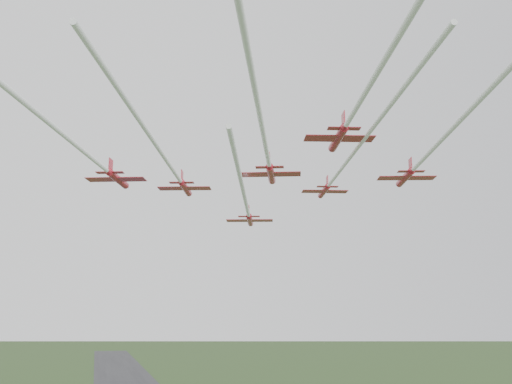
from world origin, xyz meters
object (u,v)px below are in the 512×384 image
object	(u,v)px
jet_row2_left	(169,163)
jet_row3_mid	(264,137)
jet_row4_right	(373,79)
jet_lead	(246,204)
jet_row2_right	(345,165)
jet_row3_left	(74,143)
jet_row3_right	(436,146)

from	to	relation	value
jet_row2_left	jet_row3_mid	size ratio (longest dim) A/B	0.93
jet_row4_right	jet_lead	bearing A→B (deg)	103.21
jet_row2_right	jet_row3_mid	bearing A→B (deg)	-134.40
jet_row2_right	jet_row3_left	size ratio (longest dim) A/B	0.96
jet_row3_mid	jet_row4_right	xyz separation A→B (m)	(5.37, -18.26, 0.37)
jet_lead	jet_row3_right	distance (m)	37.07
jet_row2_left	jet_row4_right	xyz separation A→B (m)	(14.78, -35.67, -0.23)
jet_row2_left	jet_row3_right	bearing A→B (deg)	-20.05
jet_lead	jet_row3_mid	world-z (taller)	jet_row3_mid
jet_row3_right	jet_row2_right	bearing A→B (deg)	126.59
jet_row3_mid	jet_row3_right	bearing A→B (deg)	5.42
jet_lead	jet_row2_right	xyz separation A→B (m)	(9.74, -18.96, 2.71)
jet_row2_right	jet_row3_right	size ratio (longest dim) A/B	1.05
jet_row3_left	jet_row3_mid	world-z (taller)	jet_row3_mid
jet_lead	jet_row3_left	distance (m)	35.34
jet_row4_right	jet_row3_mid	bearing A→B (deg)	119.39
jet_row2_right	jet_row3_right	distance (m)	15.84
jet_lead	jet_row2_left	distance (m)	18.75
jet_row3_left	jet_row4_right	xyz separation A→B (m)	(27.53, -24.70, 1.09)
jet_lead	jet_row2_right	bearing A→B (deg)	-45.81
jet_lead	jet_row3_right	bearing A→B (deg)	-48.99
jet_row2_right	jet_row4_right	bearing A→B (deg)	-96.42
jet_row3_mid	jet_row4_right	size ratio (longest dim) A/B	0.99
jet_row3_mid	jet_row3_right	size ratio (longest dim) A/B	1.10
jet_row3_mid	jet_row3_left	bearing A→B (deg)	-176.64
jet_row2_left	jet_row3_right	size ratio (longest dim) A/B	1.03
jet_row2_left	jet_row4_right	bearing A→B (deg)	-50.36
jet_row2_left	jet_row4_right	size ratio (longest dim) A/B	0.93
jet_row3_right	jet_row4_right	bearing A→B (deg)	-121.72
jet_row3_left	jet_row3_mid	size ratio (longest dim) A/B	1.00
jet_row3_left	jet_row4_right	bearing A→B (deg)	-23.34
jet_row2_right	jet_row4_right	world-z (taller)	jet_row4_right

